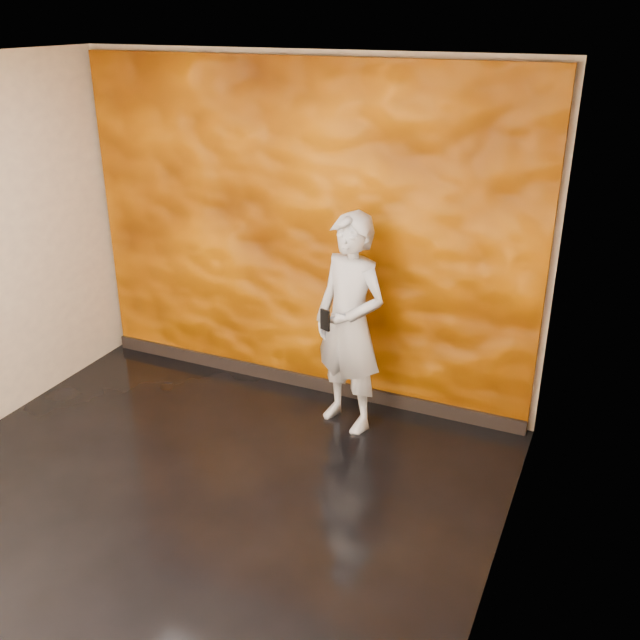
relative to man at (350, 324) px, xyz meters
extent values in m
cube|color=black|center=(-0.60, -1.53, -0.87)|extent=(4.00, 4.00, 0.01)
cube|color=#B5A491|center=(-0.60, 0.47, 0.53)|extent=(4.00, 0.02, 2.80)
cube|color=#B5A491|center=(1.40, -1.53, 0.53)|extent=(0.02, 4.00, 2.80)
cube|color=white|center=(-0.60, -1.53, 1.93)|extent=(4.00, 4.00, 0.01)
cube|color=#D76E00|center=(-0.60, 0.43, 0.51)|extent=(3.90, 0.06, 2.75)
cube|color=black|center=(-0.60, 0.39, -0.81)|extent=(3.90, 0.04, 0.12)
imported|color=#979AA5|center=(0.00, 0.00, 0.00)|extent=(0.74, 0.61, 1.73)
cube|color=black|center=(-0.10, -0.23, 0.11)|extent=(0.09, 0.05, 0.16)
camera|label=1|loc=(1.82, -4.62, 2.20)|focal=40.00mm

